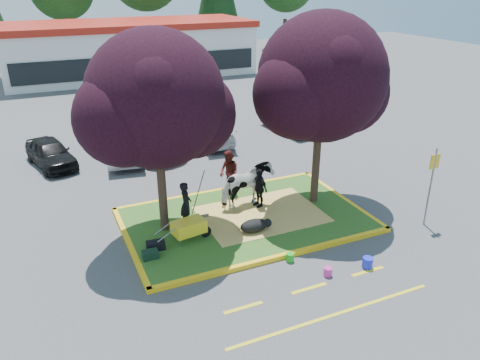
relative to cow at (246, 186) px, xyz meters
name	(u,v)px	position (x,y,z in m)	size (l,w,h in m)	color
ground	(246,221)	(-0.39, -0.81, -0.97)	(90.00, 90.00, 0.00)	#424244
median_island	(246,219)	(-0.39, -0.81, -0.90)	(8.00, 5.00, 0.15)	#27541A
curb_near	(281,257)	(-0.39, -3.39, -0.90)	(8.30, 0.16, 0.15)	yellow
curb_far	(219,191)	(-0.39, 1.77, -0.90)	(8.30, 0.16, 0.15)	yellow
curb_left	(130,244)	(-4.47, -0.81, -0.90)	(0.16, 5.30, 0.15)	yellow
curb_right	(342,199)	(3.69, -0.81, -0.90)	(0.16, 5.30, 0.15)	yellow
straw_bedding	(261,214)	(0.21, -0.81, -0.82)	(4.20, 3.00, 0.01)	#EDC661
tree_purple_left	(157,106)	(-3.17, -0.43, 3.39)	(5.06, 4.20, 6.51)	black
tree_purple_right	(323,84)	(2.53, -0.63, 3.59)	(5.30, 4.40, 6.82)	black
fire_lane_stripe_a	(243,308)	(-2.39, -5.01, -0.97)	(1.10, 0.12, 0.01)	yellow
fire_lane_stripe_b	(309,288)	(-0.39, -5.01, -0.97)	(1.10, 0.12, 0.01)	yellow
fire_lane_stripe_c	(368,271)	(1.61, -5.01, -0.97)	(1.10, 0.12, 0.01)	yellow
fire_lane_long	(334,315)	(-0.39, -6.21, -0.97)	(6.00, 0.10, 0.01)	yellow
retail_building	(130,48)	(1.61, 27.18, 1.28)	(20.40, 8.40, 4.40)	silver
cow	(246,186)	(0.00, 0.00, 0.00)	(0.89, 1.95, 1.65)	white
calf	(254,226)	(-0.54, -1.78, -0.61)	(0.97, 0.55, 0.42)	black
handler	(186,204)	(-2.44, -0.47, -0.03)	(0.58, 0.38, 1.58)	black
visitor_a	(229,173)	(-0.15, 1.26, 0.04)	(0.84, 0.65, 1.73)	#4B1615
visitor_b	(259,188)	(0.42, -0.16, -0.09)	(0.86, 0.36, 1.47)	black
wheelbarrow	(189,227)	(-2.67, -1.46, -0.34)	(1.85, 0.77, 0.70)	black
gear_bag_dark	(156,245)	(-3.80, -1.55, -0.68)	(0.56, 0.30, 0.28)	black
gear_bag_green	(150,255)	(-4.08, -1.96, -0.70)	(0.47, 0.29, 0.25)	black
sign_post	(432,178)	(5.18, -3.51, 0.77)	(0.39, 0.06, 2.79)	slate
bucket_green	(290,257)	(-0.21, -3.61, -0.84)	(0.24, 0.24, 0.26)	#19A61A
bucket_pink	(328,272)	(0.41, -4.70, -0.84)	(0.25, 0.25, 0.26)	#D32E93
bucket_blue	(367,263)	(1.71, -4.83, -0.81)	(0.31, 0.31, 0.33)	#1B27DE
car_black	(51,153)	(-6.23, 7.53, -0.35)	(1.46, 3.63, 1.24)	black
car_silver	(124,143)	(-3.01, 7.20, -0.23)	(1.57, 4.51, 1.49)	#A2A6AA
car_red	(148,143)	(-1.88, 7.05, -0.37)	(1.99, 4.33, 1.20)	#9F1D0D
car_white	(210,130)	(1.50, 7.68, -0.35)	(1.74, 4.28, 1.24)	silver
car_grey	(288,120)	(6.03, 7.61, -0.35)	(1.31, 3.77, 1.24)	#565A5E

